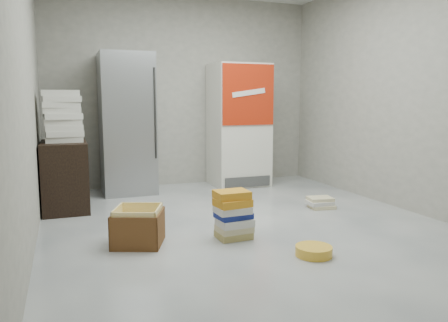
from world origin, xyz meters
TOP-DOWN VIEW (x-y plane):
  - ground at (0.00, 0.00)m, footprint 5.00×5.00m
  - room_shell at (0.00, 0.00)m, footprint 4.04×5.04m
  - steel_fridge at (-0.90, 2.13)m, footprint 0.70×0.72m
  - coke_cooler at (0.75, 2.12)m, footprint 0.80×0.73m
  - wood_shelf at (-1.73, 1.40)m, footprint 0.50×0.80m
  - supply_box_stack at (-1.72, 1.40)m, footprint 0.43×0.44m
  - phonebook_stack_main at (-0.29, -0.29)m, footprint 0.35×0.29m
  - phonebook_stack_side at (1.11, 0.42)m, footprint 0.32×0.29m
  - cardboard_box at (-1.14, -0.15)m, footprint 0.54×0.54m
  - bucket_lid at (0.17, -0.95)m, footprint 0.40×0.40m

SIDE VIEW (x-z plane):
  - ground at x=0.00m, z-range 0.00..0.00m
  - bucket_lid at x=0.17m, z-range 0.00..0.08m
  - phonebook_stack_side at x=1.11m, z-range 0.00..0.13m
  - cardboard_box at x=-1.14m, z-range -0.03..0.31m
  - phonebook_stack_main at x=-0.29m, z-range 0.00..0.45m
  - wood_shelf at x=-1.73m, z-range 0.00..0.80m
  - coke_cooler at x=0.75m, z-range 0.00..1.80m
  - steel_fridge at x=-0.90m, z-range 0.00..1.90m
  - supply_box_stack at x=-1.72m, z-range 0.80..1.38m
  - room_shell at x=0.00m, z-range 0.39..3.21m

